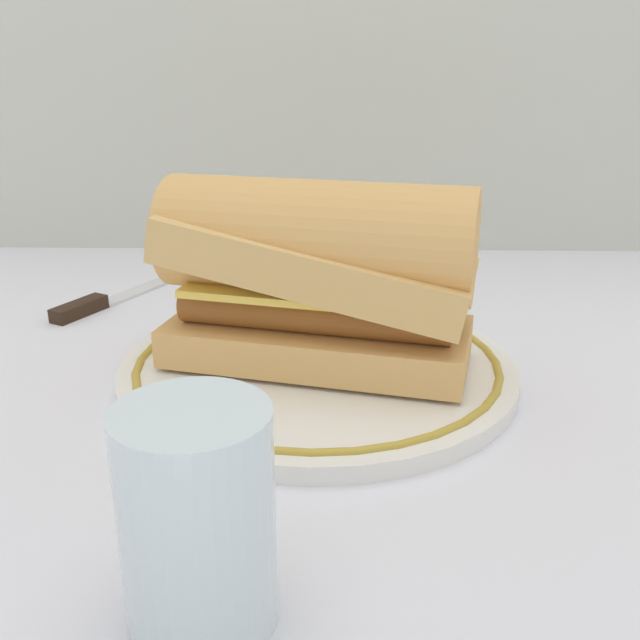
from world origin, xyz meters
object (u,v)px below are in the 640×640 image
sausage_sandwich (320,272)px  butter_knife (113,298)px  plate (320,369)px  drinking_glass (203,532)px

sausage_sandwich → butter_knife: (-0.19, 0.16, -0.07)m
sausage_sandwich → butter_knife: size_ratio=1.49×
plate → drinking_glass: (-0.04, -0.23, 0.03)m
plate → butter_knife: size_ratio=1.85×
plate → sausage_sandwich: bearing=74.1°
drinking_glass → butter_knife: bearing=111.3°
plate → drinking_glass: 0.24m
butter_knife → sausage_sandwich: bearing=-39.8°
sausage_sandwich → drinking_glass: size_ratio=2.37×
plate → drinking_glass: size_ratio=2.94×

